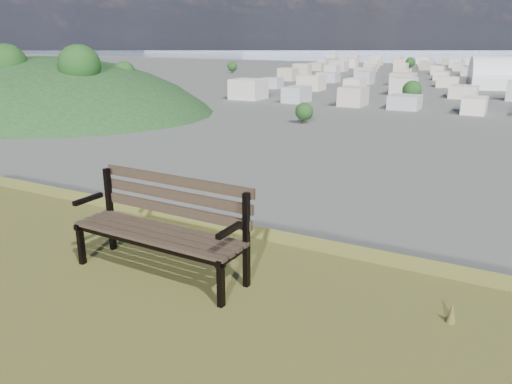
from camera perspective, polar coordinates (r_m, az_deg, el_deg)
The scene contains 4 objects.
park_bench at distance 4.91m, azimuth -10.47°, elevation -3.30°, with size 1.80×0.63×0.93m.
green_wooded_hill at distance 211.65m, azimuth -22.87°, elevation 8.66°, with size 157.37×125.90×78.68m.
city_trees at distance 321.80m, azimuth 23.38°, elevation 11.99°, with size 406.52×387.20×9.98m.
far_hills at distance 1405.07m, azimuth 26.54°, elevation 15.56°, with size 2050.00×340.00×60.00m.
Camera 1 is at (2.68, -0.70, 27.24)m, focal length 35.00 mm.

